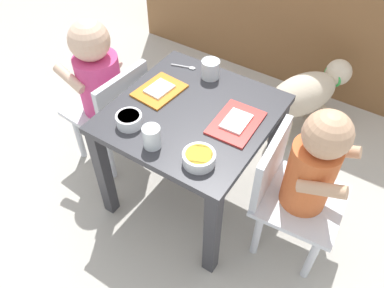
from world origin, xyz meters
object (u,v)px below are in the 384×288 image
(food_tray_right, at_px, (236,123))
(veggie_bowl_near, at_px, (129,120))
(seated_child_right, at_px, (307,172))
(water_cup_left, at_px, (210,70))
(cereal_bowl_right_side, at_px, (199,158))
(dining_table, at_px, (192,129))
(water_cup_right, at_px, (152,138))
(seated_child_left, at_px, (101,80))
(dog, at_px, (306,93))
(spoon_by_left_tray, at_px, (186,67))
(food_tray_left, at_px, (159,90))

(food_tray_right, relative_size, veggie_bowl_near, 2.27)
(seated_child_right, height_order, veggie_bowl_near, seated_child_right)
(water_cup_left, distance_m, cereal_bowl_right_side, 0.43)
(dining_table, height_order, food_tray_right, food_tray_right)
(water_cup_right, distance_m, veggie_bowl_near, 0.13)
(water_cup_left, bearing_deg, water_cup_right, -85.36)
(water_cup_left, bearing_deg, veggie_bowl_near, -103.40)
(seated_child_left, relative_size, water_cup_right, 9.02)
(dog, relative_size, cereal_bowl_right_side, 4.61)
(seated_child_left, xyz_separation_m, spoon_by_left_tray, (0.27, 0.20, 0.05))
(dog, distance_m, veggie_bowl_near, 0.92)
(dining_table, xyz_separation_m, food_tray_right, (0.16, 0.03, 0.09))
(seated_child_right, height_order, food_tray_right, seated_child_right)
(seated_child_right, height_order, cereal_bowl_right_side, seated_child_right)
(food_tray_right, relative_size, spoon_by_left_tray, 2.02)
(food_tray_right, xyz_separation_m, spoon_by_left_tray, (-0.32, 0.18, -0.00))
(food_tray_left, distance_m, spoon_by_left_tray, 0.18)
(seated_child_left, relative_size, food_tray_left, 3.63)
(seated_child_right, xyz_separation_m, veggie_bowl_near, (-0.57, -0.17, 0.07))
(dining_table, bearing_deg, dog, 70.68)
(seated_child_left, relative_size, dog, 1.45)
(dog, height_order, spoon_by_left_tray, spoon_by_left_tray)
(seated_child_right, bearing_deg, spoon_by_left_tray, 161.50)
(seated_child_left, bearing_deg, dog, 44.19)
(spoon_by_left_tray, bearing_deg, water_cup_right, -70.59)
(water_cup_left, height_order, cereal_bowl_right_side, water_cup_left)
(seated_child_right, bearing_deg, food_tray_right, 175.53)
(dog, distance_m, cereal_bowl_right_side, 0.87)
(water_cup_right, bearing_deg, water_cup_left, 94.64)
(dining_table, xyz_separation_m, dog, (0.22, 0.63, -0.16))
(seated_child_left, bearing_deg, spoon_by_left_tray, 36.61)
(dining_table, height_order, seated_child_left, seated_child_left)
(seated_child_left, xyz_separation_m, water_cup_left, (0.38, 0.20, 0.08))
(dog, xyz_separation_m, veggie_bowl_near, (-0.36, -0.80, 0.27))
(dining_table, bearing_deg, seated_child_left, -179.98)
(dog, height_order, veggie_bowl_near, veggie_bowl_near)
(seated_child_right, xyz_separation_m, food_tray_right, (-0.27, 0.02, 0.06))
(seated_child_right, relative_size, cereal_bowl_right_side, 6.59)
(seated_child_left, distance_m, seated_child_right, 0.86)
(seated_child_right, relative_size, water_cup_right, 8.91)
(food_tray_left, relative_size, cereal_bowl_right_side, 1.84)
(seated_child_left, height_order, veggie_bowl_near, seated_child_left)
(dog, xyz_separation_m, food_tray_right, (-0.06, -0.61, 0.26))
(seated_child_right, height_order, water_cup_left, seated_child_right)
(seated_child_left, height_order, water_cup_left, seated_child_left)
(food_tray_left, relative_size, spoon_by_left_tray, 1.89)
(food_tray_right, distance_m, veggie_bowl_near, 0.35)
(seated_child_left, relative_size, food_tray_right, 3.39)
(dining_table, relative_size, water_cup_left, 7.80)
(spoon_by_left_tray, bearing_deg, dog, 48.63)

